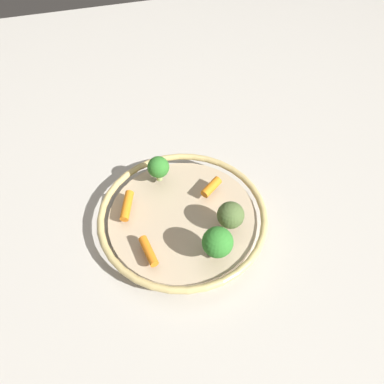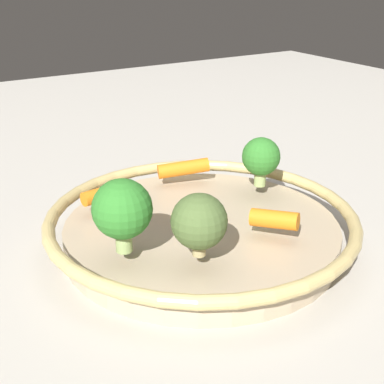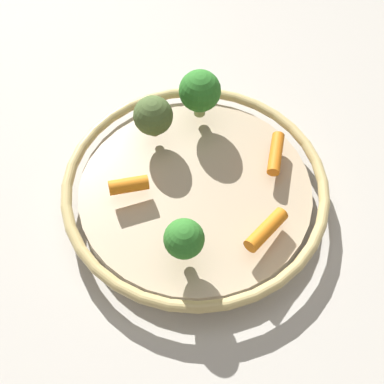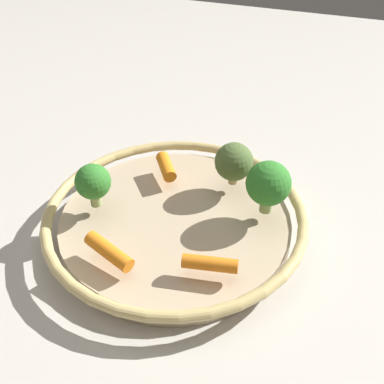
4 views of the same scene
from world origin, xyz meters
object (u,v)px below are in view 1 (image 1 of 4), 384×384
serving_bowl (183,219)px  baby_carrot_left (148,251)px  baby_carrot_right (127,206)px  broccoli_floret_large (218,242)px  broccoli_floret_mid (158,167)px  baby_carrot_back (211,187)px  broccoli_floret_small (231,215)px

serving_bowl → baby_carrot_left: 0.12m
baby_carrot_right → broccoli_floret_large: bearing=133.3°
broccoli_floret_large → baby_carrot_right: bearing=-46.7°
baby_carrot_left → broccoli_floret_mid: broccoli_floret_mid is taller
serving_bowl → baby_carrot_back: 0.09m
baby_carrot_left → broccoli_floret_small: size_ratio=1.02×
broccoli_floret_large → baby_carrot_left: bearing=-16.7°
baby_carrot_right → baby_carrot_left: 0.12m
baby_carrot_right → broccoli_floret_mid: broccoli_floret_mid is taller
broccoli_floret_mid → baby_carrot_right: bearing=37.5°
baby_carrot_left → broccoli_floret_large: broccoli_floret_large is taller
baby_carrot_back → baby_carrot_left: (0.16, 0.12, -0.00)m
baby_carrot_right → baby_carrot_back: size_ratio=1.32×
broccoli_floret_small → baby_carrot_right: bearing=-26.9°
baby_carrot_left → baby_carrot_back: bearing=-143.4°
baby_carrot_right → broccoli_floret_small: bearing=153.1°
broccoli_floret_mid → serving_bowl: bearing=104.4°
baby_carrot_right → broccoli_floret_mid: size_ratio=1.08×
baby_carrot_back → broccoli_floret_large: size_ratio=0.68×
baby_carrot_right → broccoli_floret_mid: bearing=-142.5°
baby_carrot_back → broccoli_floret_small: bearing=94.6°
baby_carrot_right → baby_carrot_left: bearing=100.6°
baby_carrot_back → baby_carrot_left: baby_carrot_back is taller
broccoli_floret_small → serving_bowl: bearing=-34.1°
serving_bowl → broccoli_floret_mid: (0.03, -0.10, 0.06)m
baby_carrot_right → broccoli_floret_mid: 0.10m
baby_carrot_left → broccoli_floret_large: size_ratio=0.87×
serving_bowl → baby_carrot_right: (0.11, -0.04, 0.03)m
baby_carrot_right → broccoli_floret_large: size_ratio=0.90×
serving_bowl → broccoli_floret_large: size_ratio=4.77×
baby_carrot_left → broccoli_floret_mid: bearing=-108.4°
baby_carrot_left → serving_bowl: bearing=-138.4°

